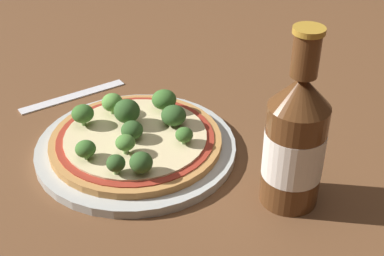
# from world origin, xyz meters

# --- Properties ---
(ground_plane) EXTENTS (3.00, 3.00, 0.00)m
(ground_plane) POSITION_xyz_m (0.00, 0.00, 0.00)
(ground_plane) COLOR brown
(plate) EXTENTS (0.27, 0.27, 0.01)m
(plate) POSITION_xyz_m (-0.00, 0.01, 0.01)
(plate) COLOR #B2B7B2
(plate) RESTS_ON ground_plane
(pizza) EXTENTS (0.23, 0.23, 0.01)m
(pizza) POSITION_xyz_m (-0.00, 0.01, 0.02)
(pizza) COLOR #B77F42
(pizza) RESTS_ON plate
(broccoli_floret_0) EXTENTS (0.04, 0.04, 0.04)m
(broccoli_floret_0) POSITION_xyz_m (-0.03, 0.01, 0.05)
(broccoli_floret_0) COLOR #6B8E51
(broccoli_floret_0) RESTS_ON pizza
(broccoli_floret_1) EXTENTS (0.02, 0.02, 0.03)m
(broccoli_floret_1) POSITION_xyz_m (0.03, -0.02, 0.04)
(broccoli_floret_1) COLOR #6B8E51
(broccoli_floret_1) RESTS_ON pizza
(broccoli_floret_2) EXTENTS (0.02, 0.02, 0.02)m
(broccoli_floret_2) POSITION_xyz_m (0.05, 0.05, 0.04)
(broccoli_floret_2) COLOR #6B8E51
(broccoli_floret_2) RESTS_ON pizza
(broccoli_floret_3) EXTENTS (0.03, 0.03, 0.03)m
(broccoli_floret_3) POSITION_xyz_m (-0.00, 0.06, 0.04)
(broccoli_floret_3) COLOR #6B8E51
(broccoli_floret_3) RESTS_ON pizza
(broccoli_floret_4) EXTENTS (0.03, 0.03, 0.02)m
(broccoli_floret_4) POSITION_xyz_m (0.02, -0.07, 0.04)
(broccoli_floret_4) COLOR #6B8E51
(broccoli_floret_4) RESTS_ON pizza
(broccoli_floret_5) EXTENTS (0.03, 0.03, 0.03)m
(broccoli_floret_5) POSITION_xyz_m (-0.06, -0.05, 0.04)
(broccoli_floret_5) COLOR #6B8E51
(broccoli_floret_5) RESTS_ON pizza
(broccoli_floret_6) EXTENTS (0.03, 0.03, 0.03)m
(broccoli_floret_6) POSITION_xyz_m (0.08, -0.02, 0.04)
(broccoli_floret_6) COLOR #6B8E51
(broccoli_floret_6) RESTS_ON pizza
(broccoli_floret_7) EXTENTS (0.03, 0.03, 0.03)m
(broccoli_floret_7) POSITION_xyz_m (-0.07, -0.00, 0.04)
(broccoli_floret_7) COLOR #6B8E51
(broccoli_floret_7) RESTS_ON pizza
(broccoli_floret_8) EXTENTS (0.03, 0.03, 0.03)m
(broccoli_floret_8) POSITION_xyz_m (-0.04, 0.07, 0.04)
(broccoli_floret_8) COLOR #6B8E51
(broccoli_floret_8) RESTS_ON pizza
(broccoli_floret_9) EXTENTS (0.02, 0.02, 0.02)m
(broccoli_floret_9) POSITION_xyz_m (0.06, -0.04, 0.04)
(broccoli_floret_9) COLOR #6B8E51
(broccoli_floret_9) RESTS_ON pizza
(broccoli_floret_10) EXTENTS (0.03, 0.03, 0.02)m
(broccoli_floret_10) POSITION_xyz_m (0.01, -0.00, 0.04)
(broccoli_floret_10) COLOR #6B8E51
(broccoli_floret_10) RESTS_ON pizza
(beer_bottle) EXTENTS (0.07, 0.07, 0.22)m
(beer_bottle) POSITION_xyz_m (0.17, 0.13, 0.08)
(beer_bottle) COLOR #563319
(beer_bottle) RESTS_ON ground_plane
(fork) EXTENTS (0.04, 0.17, 0.00)m
(fork) POSITION_xyz_m (-0.18, -0.03, 0.00)
(fork) COLOR silver
(fork) RESTS_ON ground_plane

